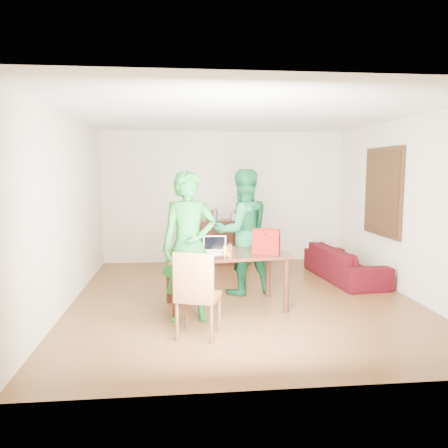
{
  "coord_description": "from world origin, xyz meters",
  "views": [
    {
      "loc": [
        -0.94,
        -6.3,
        1.91
      ],
      "look_at": [
        -0.31,
        -0.2,
        1.15
      ],
      "focal_mm": 35.0,
      "sensor_mm": 36.0,
      "label": 1
    }
  ],
  "objects": [
    {
      "name": "room",
      "position": [
        0.01,
        0.13,
        1.31
      ],
      "size": [
        5.2,
        5.7,
        2.9
      ],
      "color": "#472611",
      "rests_on": "ground"
    },
    {
      "name": "table",
      "position": [
        -0.31,
        -0.4,
        0.68
      ],
      "size": [
        1.77,
        1.13,
        0.78
      ],
      "rotation": [
        0.0,
        0.0,
        0.12
      ],
      "color": "black",
      "rests_on": "ground"
    },
    {
      "name": "chair",
      "position": [
        -0.74,
        -1.46,
        0.3
      ],
      "size": [
        0.58,
        0.56,
        1.02
      ],
      "rotation": [
        0.0,
        0.0,
        -0.32
      ],
      "color": "brown",
      "rests_on": "ground"
    },
    {
      "name": "person_near",
      "position": [
        -0.82,
        -0.85,
        0.95
      ],
      "size": [
        0.73,
        0.52,
        1.91
      ],
      "primitive_type": "imported",
      "rotation": [
        0.0,
        0.0,
        0.09
      ],
      "color": "#145C1D",
      "rests_on": "ground"
    },
    {
      "name": "person_far",
      "position": [
        0.03,
        0.32,
        0.97
      ],
      "size": [
        1.09,
        0.95,
        1.93
      ],
      "primitive_type": "imported",
      "rotation": [
        0.0,
        0.0,
        3.4
      ],
      "color": "#156233",
      "rests_on": "ground"
    },
    {
      "name": "laptop",
      "position": [
        -0.47,
        -0.45,
        0.83
      ],
      "size": [
        0.34,
        0.25,
        0.23
      ],
      "rotation": [
        0.0,
        0.0,
        -0.1
      ],
      "color": "white",
      "rests_on": "table"
    },
    {
      "name": "bananas",
      "position": [
        -0.31,
        -0.72,
        0.81
      ],
      "size": [
        0.16,
        0.1,
        0.06
      ],
      "primitive_type": null,
      "rotation": [
        0.0,
        0.0,
        -0.02
      ],
      "color": "gold",
      "rests_on": "table"
    },
    {
      "name": "bottle",
      "position": [
        -0.29,
        -0.74,
        0.88
      ],
      "size": [
        0.07,
        0.07,
        0.19
      ],
      "primitive_type": "cylinder",
      "rotation": [
        0.0,
        0.0,
        -0.04
      ],
      "color": "#5A3114",
      "rests_on": "table"
    },
    {
      "name": "red_bag",
      "position": [
        0.23,
        -0.53,
        0.92
      ],
      "size": [
        0.41,
        0.31,
        0.27
      ],
      "primitive_type": "cube",
      "rotation": [
        0.0,
        0.0,
        -0.32
      ],
      "color": "#6C0F07",
      "rests_on": "table"
    },
    {
      "name": "sofa",
      "position": [
        1.95,
        0.98,
        0.28
      ],
      "size": [
        0.92,
        1.99,
        0.56
      ],
      "primitive_type": "imported",
      "rotation": [
        0.0,
        0.0,
        1.66
      ],
      "color": "#330906",
      "rests_on": "ground"
    }
  ]
}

